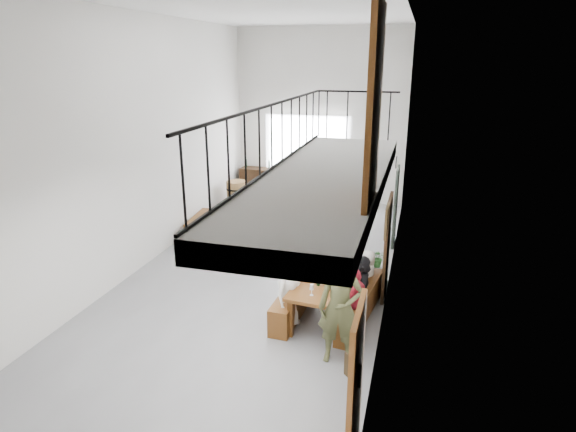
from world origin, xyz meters
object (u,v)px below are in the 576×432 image
(tasting_table, at_px, (333,277))
(host_standing, at_px, (340,308))
(oak_barrel, at_px, (237,196))
(bench_inner, at_px, (296,297))
(bicycle_near, at_px, (320,189))
(serving_counter, at_px, (269,184))
(side_bench, at_px, (200,224))

(tasting_table, height_order, host_standing, host_standing)
(oak_barrel, bearing_deg, tasting_table, -53.72)
(bench_inner, xyz_separation_m, host_standing, (1.05, -1.40, 0.68))
(tasting_table, relative_size, bicycle_near, 1.43)
(tasting_table, xyz_separation_m, serving_counter, (-3.45, 6.99, -0.19))
(bicycle_near, bearing_deg, host_standing, -160.80)
(host_standing, bearing_deg, side_bench, 132.22)
(host_standing, bearing_deg, oak_barrel, 120.61)
(side_bench, xyz_separation_m, bicycle_near, (2.63, 3.55, 0.26))
(bicycle_near, bearing_deg, bench_inner, -166.34)
(serving_counter, xyz_separation_m, bicycle_near, (1.76, -0.05, -0.04))
(tasting_table, height_order, serving_counter, serving_counter)
(oak_barrel, height_order, bicycle_near, bicycle_near)
(bench_inner, xyz_separation_m, serving_counter, (-2.77, 7.09, 0.26))
(bench_inner, height_order, bicycle_near, bicycle_near)
(oak_barrel, bearing_deg, bench_inner, -58.95)
(tasting_table, xyz_separation_m, host_standing, (0.38, -1.50, 0.23))
(side_bench, relative_size, oak_barrel, 1.65)
(oak_barrel, height_order, serving_counter, serving_counter)
(tasting_table, distance_m, bicycle_near, 7.15)
(side_bench, distance_m, oak_barrel, 2.15)
(host_standing, relative_size, bicycle_near, 1.03)
(tasting_table, distance_m, oak_barrel, 6.84)
(tasting_table, height_order, side_bench, tasting_table)
(oak_barrel, xyz_separation_m, host_standing, (4.42, -7.01, 0.47))
(bench_inner, relative_size, host_standing, 1.19)
(oak_barrel, distance_m, host_standing, 8.30)
(host_standing, bearing_deg, bench_inner, 125.16)
(bench_inner, relative_size, serving_counter, 1.14)
(side_bench, bearing_deg, oak_barrel, 82.65)
(serving_counter, bearing_deg, oak_barrel, -109.52)
(oak_barrel, xyz_separation_m, serving_counter, (0.60, 1.48, 0.05))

